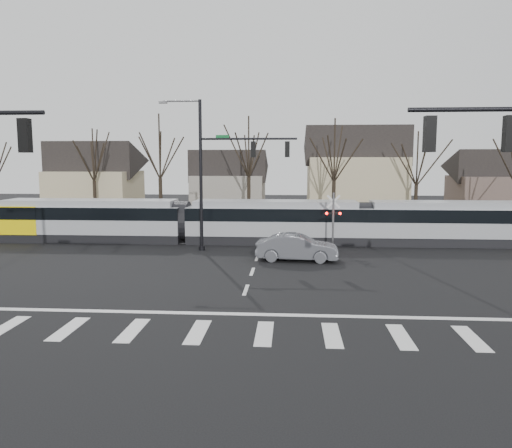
{
  "coord_description": "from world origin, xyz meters",
  "views": [
    {
      "loc": [
        2.1,
        -21.14,
        6.11
      ],
      "look_at": [
        0.0,
        9.0,
        2.3
      ],
      "focal_mm": 35.0,
      "sensor_mm": 36.0,
      "label": 1
    }
  ],
  "objects": [
    {
      "name": "ground",
      "position": [
        0.0,
        0.0,
        0.0
      ],
      "size": [
        140.0,
        140.0,
        0.0
      ],
      "primitive_type": "plane",
      "color": "black"
    },
    {
      "name": "house_c",
      "position": [
        9.0,
        33.0,
        5.23
      ],
      "size": [
        10.8,
        8.64,
        10.1
      ],
      "color": "tan",
      "rests_on": "ground"
    },
    {
      "name": "sedan",
      "position": [
        2.53,
        9.29,
        0.83
      ],
      "size": [
        2.47,
        5.28,
        1.66
      ],
      "primitive_type": "imported",
      "rotation": [
        0.0,
        0.0,
        1.5
      ],
      "color": "#57595F",
      "rests_on": "ground"
    },
    {
      "name": "house_b",
      "position": [
        -5.0,
        36.0,
        3.97
      ],
      "size": [
        8.64,
        7.56,
        7.65
      ],
      "color": "gray",
      "rests_on": "ground"
    },
    {
      "name": "tram",
      "position": [
        0.77,
        16.0,
        1.74
      ],
      "size": [
        42.04,
        3.12,
        3.19
      ],
      "color": "gray",
      "rests_on": "ground"
    },
    {
      "name": "signal_pole_far",
      "position": [
        -2.41,
        12.5,
        5.7
      ],
      "size": [
        9.28,
        0.44,
        10.2
      ],
      "color": "black",
      "rests_on": "ground"
    },
    {
      "name": "grass_verge",
      "position": [
        0.0,
        32.0,
        0.01
      ],
      "size": [
        140.0,
        28.0,
        0.01
      ],
      "primitive_type": "cube",
      "color": "#38331E",
      "rests_on": "ground"
    },
    {
      "name": "rail_crossing_signal",
      "position": [
        5.0,
        12.79,
        1.89
      ],
      "size": [
        1.08,
        0.36,
        4.0
      ],
      "color": "#59595B",
      "rests_on": "ground"
    },
    {
      "name": "lane_dashes",
      "position": [
        0.0,
        16.0,
        0.01
      ],
      "size": [
        0.18,
        30.0,
        0.01
      ],
      "color": "silver",
      "rests_on": "ground"
    },
    {
      "name": "tree_row",
      "position": [
        2.0,
        26.0,
        5.0
      ],
      "size": [
        59.2,
        7.2,
        10.0
      ],
      "color": "black",
      "rests_on": "ground"
    },
    {
      "name": "stop_line",
      "position": [
        0.0,
        -1.8,
        0.01
      ],
      "size": [
        28.0,
        0.35,
        0.01
      ],
      "primitive_type": "cube",
      "color": "silver",
      "rests_on": "ground"
    },
    {
      "name": "house_d",
      "position": [
        24.0,
        35.0,
        3.97
      ],
      "size": [
        8.64,
        7.56,
        7.65
      ],
      "color": "brown",
      "rests_on": "ground"
    },
    {
      "name": "rail_pair",
      "position": [
        0.0,
        15.8,
        0.03
      ],
      "size": [
        90.0,
        1.52,
        0.06
      ],
      "color": "#59595E",
      "rests_on": "ground"
    },
    {
      "name": "house_a",
      "position": [
        -20.0,
        34.0,
        4.46
      ],
      "size": [
        9.72,
        8.64,
        8.6
      ],
      "color": "tan",
      "rests_on": "ground"
    },
    {
      "name": "crosswalk",
      "position": [
        0.0,
        -4.0,
        0.01
      ],
      "size": [
        27.0,
        2.6,
        0.01
      ],
      "color": "silver",
      "rests_on": "ground"
    }
  ]
}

